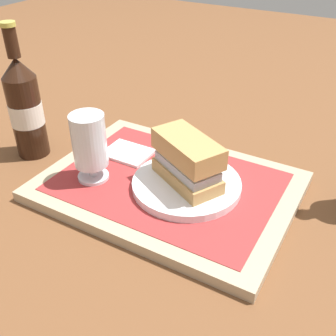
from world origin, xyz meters
TOP-DOWN VIEW (x-y plane):
  - ground_plane at (0.00, 0.00)m, footprint 3.00×3.00m
  - tray at (0.00, 0.00)m, footprint 0.44×0.32m
  - placemat at (0.00, 0.00)m, footprint 0.38×0.27m
  - plate at (-0.04, -0.00)m, footprint 0.19×0.19m
  - sandwich at (-0.03, -0.00)m, footprint 0.14×0.12m
  - beer_glass at (0.12, 0.06)m, footprint 0.06×0.06m
  - napkin_folded at (0.12, -0.04)m, footprint 0.09×0.07m
  - beer_bottle at (0.31, 0.02)m, footprint 0.07×0.07m

SIDE VIEW (x-z plane):
  - ground_plane at x=0.00m, z-range 0.00..0.00m
  - tray at x=0.00m, z-range 0.00..0.02m
  - placemat at x=0.00m, z-range 0.02..0.02m
  - napkin_folded at x=0.12m, z-range 0.02..0.03m
  - plate at x=-0.04m, z-range 0.02..0.04m
  - sandwich at x=-0.03m, z-range 0.04..0.12m
  - beer_glass at x=0.12m, z-range 0.03..0.16m
  - beer_bottle at x=0.31m, z-range -0.03..0.24m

